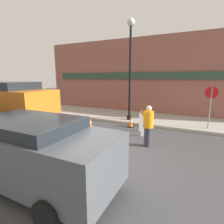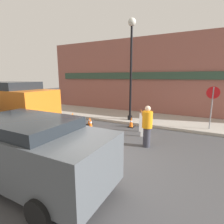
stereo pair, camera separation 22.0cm
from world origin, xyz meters
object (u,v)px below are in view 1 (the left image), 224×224
(stop_sign, at_px, (211,100))
(work_van, at_px, (10,104))
(streetlamp_post, at_px, (130,57))
(parked_car_1, at_px, (30,148))
(person_worker, at_px, (148,125))

(stop_sign, relative_size, work_van, 0.43)
(streetlamp_post, xyz_separation_m, parked_car_1, (-0.03, -7.05, -2.84))
(person_worker, height_order, work_van, work_van)
(stop_sign, xyz_separation_m, parked_car_1, (-4.30, -7.05, -0.59))
(person_worker, distance_m, parked_car_1, 4.27)
(parked_car_1, relative_size, work_van, 0.93)
(streetlamp_post, bearing_deg, parked_car_1, -90.25)
(stop_sign, xyz_separation_m, person_worker, (-2.26, -3.31, -0.70))
(parked_car_1, bearing_deg, stop_sign, 58.63)
(streetlamp_post, xyz_separation_m, work_van, (-5.01, -4.13, -2.47))
(work_van, bearing_deg, streetlamp_post, 39.47)
(streetlamp_post, relative_size, parked_car_1, 1.26)
(work_van, bearing_deg, person_worker, 6.66)
(person_worker, height_order, parked_car_1, parked_car_1)
(streetlamp_post, xyz_separation_m, stop_sign, (4.27, -0.00, -2.25))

